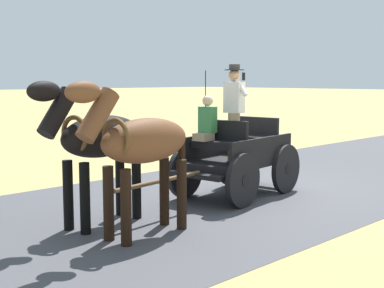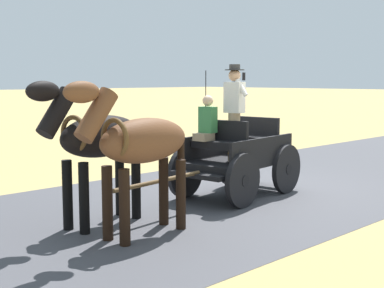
% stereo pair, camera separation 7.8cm
% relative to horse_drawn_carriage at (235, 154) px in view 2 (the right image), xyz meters
% --- Properties ---
extents(ground_plane, '(200.00, 200.00, 0.00)m').
position_rel_horse_drawn_carriage_xyz_m(ground_plane, '(0.16, -0.76, -0.82)').
color(ground_plane, tan).
extents(road_surface, '(5.94, 160.00, 0.01)m').
position_rel_horse_drawn_carriage_xyz_m(road_surface, '(0.16, -0.76, -0.81)').
color(road_surface, '#424247').
rests_on(road_surface, ground).
extents(horse_drawn_carriage, '(1.70, 4.51, 2.50)m').
position_rel_horse_drawn_carriage_xyz_m(horse_drawn_carriage, '(0.00, 0.00, 0.00)').
color(horse_drawn_carriage, black).
rests_on(horse_drawn_carriage, ground).
extents(horse_near_side, '(0.66, 2.13, 2.21)m').
position_rel_horse_drawn_carriage_xyz_m(horse_near_side, '(-0.82, 2.95, 0.51)').
color(horse_near_side, brown).
rests_on(horse_near_side, ground).
extents(horse_off_side, '(0.80, 2.15, 2.21)m').
position_rel_horse_drawn_carriage_xyz_m(horse_off_side, '(0.06, 3.06, 0.51)').
color(horse_off_side, black).
rests_on(horse_off_side, ground).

